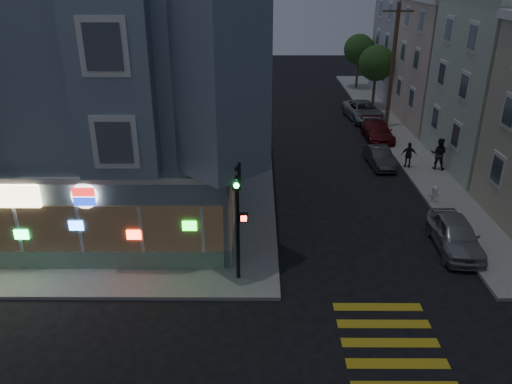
{
  "coord_description": "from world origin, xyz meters",
  "views": [
    {
      "loc": [
        2.15,
        -13.19,
        11.2
      ],
      "look_at": [
        2.07,
        5.18,
        3.0
      ],
      "focal_mm": 35.0,
      "sensor_mm": 36.0,
      "label": 1
    }
  ],
  "objects_px": {
    "fire_hydrant": "(435,193)",
    "parked_car_c": "(378,131)",
    "street_tree_far": "(359,49)",
    "pedestrian_b": "(409,155)",
    "pedestrian_a": "(439,154)",
    "parked_car_b": "(379,157)",
    "street_tree_near": "(376,63)",
    "parked_car_d": "(364,111)",
    "traffic_signal": "(237,201)",
    "utility_pole": "(393,65)",
    "parked_car_a": "(455,235)"
  },
  "relations": [
    {
      "from": "pedestrian_b",
      "to": "parked_car_a",
      "type": "xyz_separation_m",
      "value": [
        -0.6,
        -9.57,
        -0.22
      ]
    },
    {
      "from": "parked_car_c",
      "to": "fire_hydrant",
      "type": "relative_size",
      "value": 5.05
    },
    {
      "from": "parked_car_c",
      "to": "street_tree_far",
      "type": "bearing_deg",
      "value": 84.85
    },
    {
      "from": "street_tree_near",
      "to": "parked_car_c",
      "type": "height_order",
      "value": "street_tree_near"
    },
    {
      "from": "pedestrian_a",
      "to": "parked_car_b",
      "type": "height_order",
      "value": "pedestrian_a"
    },
    {
      "from": "utility_pole",
      "to": "parked_car_b",
      "type": "height_order",
      "value": "utility_pole"
    },
    {
      "from": "parked_car_b",
      "to": "pedestrian_a",
      "type": "bearing_deg",
      "value": -18.32
    },
    {
      "from": "fire_hydrant",
      "to": "parked_car_c",
      "type": "bearing_deg",
      "value": 93.18
    },
    {
      "from": "pedestrian_b",
      "to": "parked_car_b",
      "type": "bearing_deg",
      "value": -13.62
    },
    {
      "from": "street_tree_near",
      "to": "parked_car_a",
      "type": "distance_m",
      "value": 24.46
    },
    {
      "from": "parked_car_a",
      "to": "parked_car_b",
      "type": "xyz_separation_m",
      "value": [
        -1.02,
        10.16,
        -0.13
      ]
    },
    {
      "from": "street_tree_far",
      "to": "parked_car_c",
      "type": "height_order",
      "value": "street_tree_far"
    },
    {
      "from": "pedestrian_a",
      "to": "pedestrian_b",
      "type": "xyz_separation_m",
      "value": [
        -1.7,
        0.27,
        -0.18
      ]
    },
    {
      "from": "parked_car_d",
      "to": "fire_hydrant",
      "type": "xyz_separation_m",
      "value": [
        0.6,
        -15.99,
        -0.12
      ]
    },
    {
      "from": "utility_pole",
      "to": "street_tree_near",
      "type": "distance_m",
      "value": 6.06
    },
    {
      "from": "parked_car_d",
      "to": "traffic_signal",
      "type": "height_order",
      "value": "traffic_signal"
    },
    {
      "from": "parked_car_b",
      "to": "parked_car_d",
      "type": "bearing_deg",
      "value": 80.66
    },
    {
      "from": "street_tree_near",
      "to": "pedestrian_b",
      "type": "relative_size",
      "value": 3.38
    },
    {
      "from": "parked_car_d",
      "to": "traffic_signal",
      "type": "relative_size",
      "value": 1.07
    },
    {
      "from": "pedestrian_b",
      "to": "traffic_signal",
      "type": "xyz_separation_m",
      "value": [
        -9.9,
        -12.14,
        2.56
      ]
    },
    {
      "from": "street_tree_far",
      "to": "parked_car_d",
      "type": "xyz_separation_m",
      "value": [
        -1.5,
        -11.64,
        -3.2
      ]
    },
    {
      "from": "parked_car_c",
      "to": "traffic_signal",
      "type": "xyz_separation_m",
      "value": [
        -9.3,
        -17.93,
        2.85
      ]
    },
    {
      "from": "street_tree_far",
      "to": "parked_car_b",
      "type": "distance_m",
      "value": 22.43
    },
    {
      "from": "pedestrian_a",
      "to": "fire_hydrant",
      "type": "distance_m",
      "value": 5.05
    },
    {
      "from": "parked_car_b",
      "to": "traffic_signal",
      "type": "distance_m",
      "value": 15.47
    },
    {
      "from": "street_tree_near",
      "to": "parked_car_d",
      "type": "height_order",
      "value": "street_tree_near"
    },
    {
      "from": "street_tree_far",
      "to": "pedestrian_a",
      "type": "height_order",
      "value": "street_tree_far"
    },
    {
      "from": "utility_pole",
      "to": "street_tree_far",
      "type": "distance_m",
      "value": 14.03
    },
    {
      "from": "traffic_signal",
      "to": "parked_car_c",
      "type": "bearing_deg",
      "value": 58.69
    },
    {
      "from": "traffic_signal",
      "to": "fire_hydrant",
      "type": "relative_size",
      "value": 5.59
    },
    {
      "from": "pedestrian_a",
      "to": "fire_hydrant",
      "type": "height_order",
      "value": "pedestrian_a"
    },
    {
      "from": "street_tree_near",
      "to": "parked_car_c",
      "type": "relative_size",
      "value": 1.19
    },
    {
      "from": "pedestrian_b",
      "to": "traffic_signal",
      "type": "relative_size",
      "value": 0.32
    },
    {
      "from": "pedestrian_b",
      "to": "parked_car_c",
      "type": "relative_size",
      "value": 0.35
    },
    {
      "from": "utility_pole",
      "to": "street_tree_far",
      "type": "xyz_separation_m",
      "value": [
        0.2,
        14.0,
        -0.86
      ]
    },
    {
      "from": "street_tree_near",
      "to": "street_tree_far",
      "type": "distance_m",
      "value": 8.0
    },
    {
      "from": "street_tree_far",
      "to": "pedestrian_b",
      "type": "height_order",
      "value": "street_tree_far"
    },
    {
      "from": "fire_hydrant",
      "to": "pedestrian_a",
      "type": "bearing_deg",
      "value": 70.23
    },
    {
      "from": "street_tree_far",
      "to": "parked_car_c",
      "type": "xyz_separation_m",
      "value": [
        -1.5,
        -16.84,
        -3.29
      ]
    },
    {
      "from": "street_tree_near",
      "to": "traffic_signal",
      "type": "height_order",
      "value": "street_tree_near"
    },
    {
      "from": "utility_pole",
      "to": "parked_car_a",
      "type": "bearing_deg",
      "value": -94.09
    },
    {
      "from": "pedestrian_a",
      "to": "street_tree_far",
      "type": "bearing_deg",
      "value": -64.49
    },
    {
      "from": "fire_hydrant",
      "to": "parked_car_b",
      "type": "bearing_deg",
      "value": 106.15
    },
    {
      "from": "pedestrian_b",
      "to": "parked_car_c",
      "type": "distance_m",
      "value": 5.83
    },
    {
      "from": "utility_pole",
      "to": "pedestrian_a",
      "type": "relative_size",
      "value": 4.66
    },
    {
      "from": "parked_car_d",
      "to": "utility_pole",
      "type": "bearing_deg",
      "value": -67.77
    },
    {
      "from": "pedestrian_a",
      "to": "parked_car_c",
      "type": "relative_size",
      "value": 0.43
    },
    {
      "from": "pedestrian_a",
      "to": "parked_car_a",
      "type": "xyz_separation_m",
      "value": [
        -2.3,
        -9.3,
        -0.4
      ]
    },
    {
      "from": "street_tree_far",
      "to": "parked_car_b",
      "type": "bearing_deg",
      "value": -96.52
    },
    {
      "from": "parked_car_a",
      "to": "pedestrian_a",
      "type": "bearing_deg",
      "value": 78.81
    }
  ]
}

